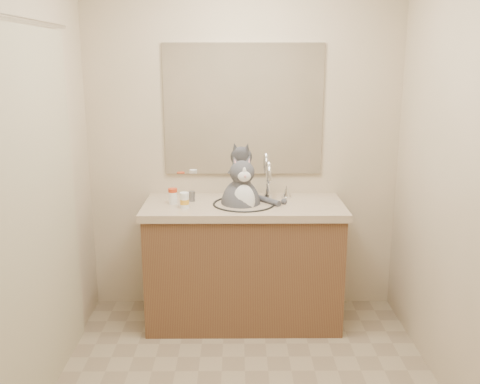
# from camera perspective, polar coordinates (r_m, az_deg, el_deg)

# --- Properties ---
(room) EXTENTS (2.22, 2.52, 2.42)m
(room) POSITION_cam_1_polar(r_m,az_deg,el_deg) (2.56, 0.70, 0.69)
(room) COLOR gray
(room) RESTS_ON ground
(vanity) EXTENTS (1.34, 0.59, 1.12)m
(vanity) POSITION_cam_1_polar(r_m,az_deg,el_deg) (3.71, 0.40, -7.30)
(vanity) COLOR brown
(vanity) RESTS_ON ground
(mirror) EXTENTS (1.10, 0.02, 0.90)m
(mirror) POSITION_cam_1_polar(r_m,az_deg,el_deg) (3.74, 0.37, 8.77)
(mirror) COLOR white
(mirror) RESTS_ON room
(shower_curtain) EXTENTS (0.02, 1.30, 1.93)m
(shower_curtain) POSITION_cam_1_polar(r_m,az_deg,el_deg) (2.88, -20.72, -2.20)
(shower_curtain) COLOR #BFB490
(shower_curtain) RESTS_ON ground
(cat) EXTENTS (0.43, 0.34, 0.53)m
(cat) POSITION_cam_1_polar(r_m,az_deg,el_deg) (3.58, 0.15, -1.01)
(cat) COLOR #414146
(cat) RESTS_ON vanity
(pill_bottle_redcap) EXTENTS (0.07, 0.07, 0.10)m
(pill_bottle_redcap) POSITION_cam_1_polar(r_m,az_deg,el_deg) (3.59, -7.17, -0.43)
(pill_bottle_redcap) COLOR white
(pill_bottle_redcap) RESTS_ON vanity
(pill_bottle_orange) EXTENTS (0.06, 0.06, 0.10)m
(pill_bottle_orange) POSITION_cam_1_polar(r_m,az_deg,el_deg) (3.48, -5.95, -0.91)
(pill_bottle_orange) COLOR white
(pill_bottle_orange) RESTS_ON vanity
(grey_canister) EXTENTS (0.05, 0.05, 0.07)m
(grey_canister) POSITION_cam_1_polar(r_m,az_deg,el_deg) (3.65, -5.15, -0.45)
(grey_canister) COLOR slate
(grey_canister) RESTS_ON vanity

